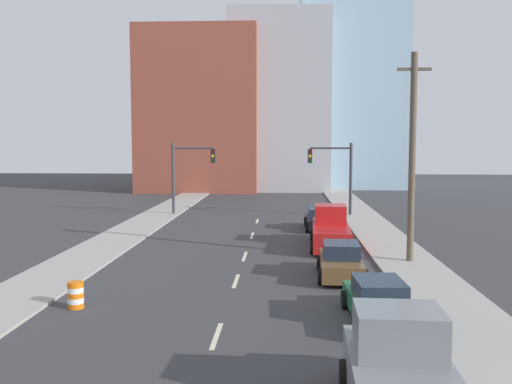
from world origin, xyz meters
name	(u,v)px	position (x,y,z in m)	size (l,w,h in m)	color
sidewalk_left	(174,206)	(-8.00, 47.32, 0.06)	(3.13, 94.64, 0.12)	#9E9B93
sidewalk_right	(351,207)	(8.00, 47.32, 0.06)	(3.13, 94.64, 0.12)	#9E9B93
lane_stripe_at_13m	(217,336)	(0.00, 13.11, 0.00)	(0.16, 2.40, 0.01)	beige
lane_stripe_at_20m	(236,281)	(0.00, 19.95, 0.00)	(0.16, 2.40, 0.01)	beige
lane_stripe_at_25m	(245,256)	(0.00, 25.15, 0.00)	(0.16, 2.40, 0.01)	beige
lane_stripe_at_32m	(252,236)	(0.00, 31.66, 0.00)	(0.16, 2.40, 0.01)	beige
lane_stripe_at_38m	(257,221)	(0.00, 38.23, 0.00)	(0.16, 2.40, 0.01)	beige
building_brick_left	(204,112)	(-8.17, 67.62, 9.52)	(14.00, 16.00, 19.05)	brown
building_office_center	(280,105)	(1.29, 71.62, 10.61)	(12.00, 20.00, 21.22)	#A8A8AD
building_glass_right	(348,42)	(10.51, 75.62, 19.32)	(13.00, 20.00, 38.63)	#99B7CC
traffic_signal_left	(185,169)	(-5.92, 41.47, 3.70)	(3.51, 0.35, 5.78)	#38383D
traffic_signal_right	(338,169)	(6.24, 41.47, 3.70)	(3.51, 0.35, 5.78)	#38383D
utility_pole_right_mid	(412,157)	(8.15, 23.99, 5.18)	(1.60, 0.32, 10.11)	brown
traffic_barrel	(76,295)	(-5.33, 15.72, 0.47)	(0.56, 0.56, 0.95)	orange
pickup_truck_gray	(403,380)	(4.55, 7.99, 0.91)	(2.57, 5.51, 2.25)	slate
sedan_green	(379,302)	(5.16, 14.79, 0.64)	(2.17, 4.71, 1.39)	#1E6033
sedan_brown	(341,262)	(4.50, 20.86, 0.69)	(2.16, 4.42, 1.52)	brown
pickup_truck_red	(331,231)	(4.62, 28.07, 0.92)	(2.46, 6.39, 2.28)	red
sedan_black	(321,220)	(4.46, 34.43, 0.66)	(2.14, 4.38, 1.44)	black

